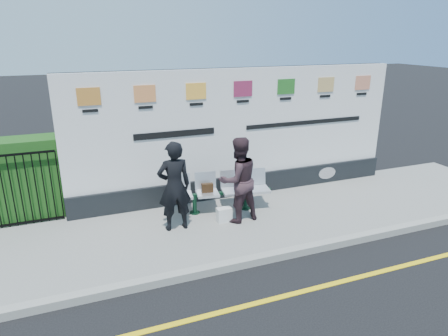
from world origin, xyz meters
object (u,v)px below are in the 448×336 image
at_px(billboard, 241,142).
at_px(bench, 220,201).
at_px(woman_right, 238,180).
at_px(woman_left, 174,186).

bearing_deg(billboard, bench, -135.76).
bearing_deg(woman_right, billboard, -123.26).
height_order(billboard, woman_left, billboard).
relative_size(billboard, woman_right, 4.48).
relative_size(bench, woman_right, 1.22).
relative_size(billboard, woman_left, 4.42).
distance_m(billboard, woman_left, 2.36).
xyz_separation_m(billboard, woman_left, (-1.95, -1.26, -0.40)).
xyz_separation_m(billboard, bench, (-0.82, -0.80, -1.07)).
bearing_deg(woman_right, woman_left, -11.61).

